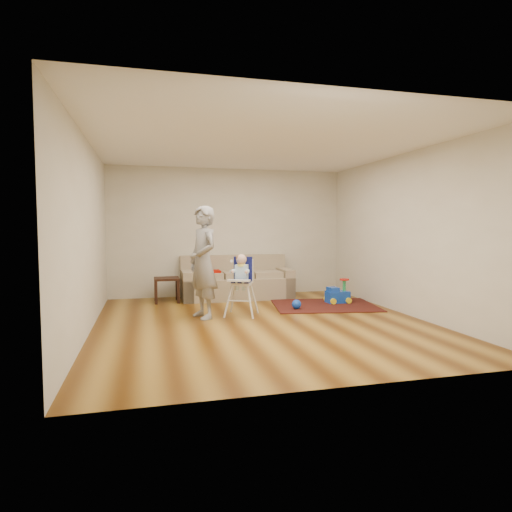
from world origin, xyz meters
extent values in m
plane|color=#4D2806|center=(0.00, 0.00, 0.00)|extent=(5.50, 5.50, 0.00)
cube|color=beige|center=(0.00, 2.75, 1.35)|extent=(5.00, 0.04, 2.70)
cube|color=beige|center=(-2.50, 0.00, 1.35)|extent=(0.04, 5.50, 2.70)
cube|color=beige|center=(2.50, 0.00, 1.35)|extent=(0.04, 5.50, 2.70)
cube|color=white|center=(0.00, 0.00, 2.70)|extent=(5.00, 5.50, 0.04)
cube|color=#9F0D01|center=(-0.54, 2.25, 0.57)|extent=(0.51, 0.33, 0.04)
cube|color=black|center=(1.49, 1.05, 0.01)|extent=(2.06, 1.68, 0.01)
sphere|color=blue|center=(0.85, 0.81, 0.10)|extent=(0.17, 0.17, 0.17)
cylinder|color=blue|center=(-0.26, 0.49, 0.91)|extent=(0.06, 0.11, 0.01)
imported|color=gray|center=(-0.84, 0.55, 0.90)|extent=(0.62, 0.76, 1.81)
camera|label=1|loc=(-1.71, -6.27, 1.48)|focal=30.00mm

